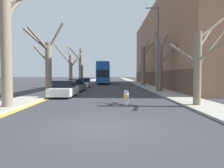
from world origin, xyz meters
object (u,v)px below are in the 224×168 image
at_px(street_tree_left_1, 48,63).
at_px(street_tree_left_2, 71,68).
at_px(parked_car_1, 77,85).
at_px(parked_car_0, 65,89).
at_px(double_decker_bus, 104,72).
at_px(street_tree_right_0, 202,61).
at_px(parked_car_2, 85,83).
at_px(street_tree_left_0, 6,40).
at_px(lamp_post, 157,46).
at_px(street_tree_left_3, 81,69).
at_px(street_tree_right_2, 144,64).
at_px(street_tree_right_1, 160,63).
at_px(traffic_bollard, 127,98).

distance_m(street_tree_left_1, street_tree_left_2, 9.93).
bearing_deg(parked_car_1, parked_car_0, -90.00).
distance_m(double_decker_bus, parked_car_1, 19.49).
xyz_separation_m(street_tree_right_0, parked_car_2, (-9.76, 18.29, -2.12)).
xyz_separation_m(street_tree_left_0, parked_car_1, (1.91, 12.29, -3.33)).
relative_size(street_tree_left_2, lamp_post, 0.71).
bearing_deg(parked_car_1, street_tree_left_0, -98.81).
xyz_separation_m(double_decker_bus, parked_car_0, (-2.52, -25.30, -1.87)).
height_order(street_tree_left_3, street_tree_right_0, street_tree_left_3).
xyz_separation_m(street_tree_left_0, street_tree_left_1, (-0.27, 8.30, -0.87)).
relative_size(street_tree_left_0, parked_car_0, 1.74).
bearing_deg(street_tree_left_1, lamp_post, 6.70).
xyz_separation_m(street_tree_left_0, parked_car_0, (1.91, 6.23, -3.32)).
distance_m(street_tree_left_0, street_tree_left_1, 8.35).
distance_m(street_tree_left_1, parked_car_1, 5.17).
distance_m(street_tree_left_1, lamp_post, 11.46).
distance_m(street_tree_left_1, parked_car_2, 11.12).
height_order(street_tree_right_2, parked_car_1, street_tree_right_2).
distance_m(double_decker_bus, parked_car_0, 25.50).
distance_m(street_tree_right_0, street_tree_right_1, 10.64).
height_order(street_tree_right_0, street_tree_right_1, street_tree_right_1).
bearing_deg(parked_car_1, street_tree_right_2, 46.63).
distance_m(street_tree_right_0, parked_car_2, 20.84).
distance_m(street_tree_left_2, parked_car_2, 3.03).
relative_size(street_tree_right_0, traffic_bollard, 6.20).
distance_m(street_tree_left_1, street_tree_right_0, 14.19).
bearing_deg(street_tree_right_0, double_decker_bus, 103.19).
relative_size(street_tree_left_0, street_tree_right_2, 0.97).
height_order(street_tree_right_0, double_decker_bus, street_tree_right_0).
relative_size(street_tree_left_1, street_tree_left_3, 0.95).
height_order(street_tree_left_3, parked_car_2, street_tree_left_3).
height_order(street_tree_left_2, parked_car_0, street_tree_left_2).
bearing_deg(street_tree_left_0, street_tree_left_3, 90.05).
bearing_deg(parked_car_2, traffic_bollard, -73.34).
bearing_deg(street_tree_right_2, parked_car_1, -133.37).
relative_size(street_tree_left_2, street_tree_right_2, 0.83).
relative_size(street_tree_right_0, street_tree_right_1, 0.78).
xyz_separation_m(parked_car_0, parked_car_2, (0.00, 12.70, 0.01)).
height_order(street_tree_left_2, street_tree_right_1, street_tree_right_1).
xyz_separation_m(street_tree_left_1, street_tree_right_1, (11.91, 2.97, 0.12)).
bearing_deg(street_tree_right_2, street_tree_right_1, -89.57).
relative_size(street_tree_left_2, traffic_bollard, 7.14).
bearing_deg(street_tree_left_0, street_tree_right_0, 3.15).
height_order(street_tree_right_1, lamp_post, lamp_post).
height_order(street_tree_left_0, double_decker_bus, street_tree_left_0).
relative_size(street_tree_left_0, street_tree_left_3, 1.02).
xyz_separation_m(street_tree_right_0, traffic_bollard, (-4.53, 0.83, -2.36)).
bearing_deg(street_tree_left_1, parked_car_0, -43.67).
height_order(street_tree_left_1, street_tree_left_2, street_tree_left_1).
height_order(street_tree_right_2, double_decker_bus, street_tree_right_2).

